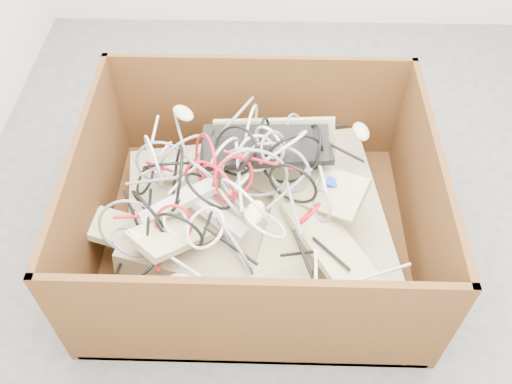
{
  "coord_description": "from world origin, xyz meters",
  "views": [
    {
      "loc": [
        -0.15,
        -1.54,
        1.92
      ],
      "look_at": [
        -0.18,
        -0.17,
        0.3
      ],
      "focal_mm": 38.27,
      "sensor_mm": 36.0,
      "label": 1
    }
  ],
  "objects_px": {
    "cardboard_box": "(251,221)",
    "power_strip_right": "(214,213)",
    "vga_plug": "(332,183)",
    "power_strip_left": "(179,202)"
  },
  "relations": [
    {
      "from": "power_strip_left",
      "to": "power_strip_right",
      "type": "xyz_separation_m",
      "value": [
        0.13,
        -0.02,
        -0.03
      ]
    },
    {
      "from": "vga_plug",
      "to": "power_strip_left",
      "type": "bearing_deg",
      "value": -151.47
    },
    {
      "from": "cardboard_box",
      "to": "vga_plug",
      "type": "relative_size",
      "value": 29.35
    },
    {
      "from": "power_strip_right",
      "to": "vga_plug",
      "type": "distance_m",
      "value": 0.47
    },
    {
      "from": "cardboard_box",
      "to": "power_strip_right",
      "type": "height_order",
      "value": "cardboard_box"
    },
    {
      "from": "power_strip_left",
      "to": "power_strip_right",
      "type": "relative_size",
      "value": 1.02
    },
    {
      "from": "power_strip_left",
      "to": "cardboard_box",
      "type": "bearing_deg",
      "value": -4.27
    },
    {
      "from": "power_strip_right",
      "to": "vga_plug",
      "type": "height_order",
      "value": "power_strip_right"
    },
    {
      "from": "power_strip_right",
      "to": "vga_plug",
      "type": "relative_size",
      "value": 6.57
    },
    {
      "from": "power_strip_left",
      "to": "power_strip_right",
      "type": "height_order",
      "value": "power_strip_left"
    }
  ]
}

